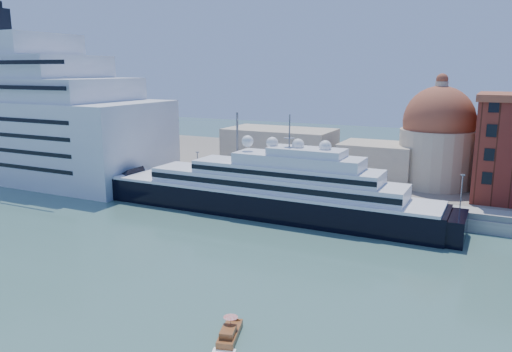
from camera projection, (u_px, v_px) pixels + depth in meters
The scene contains 9 objects.
ground at pixel (249, 255), 83.11m from camera, with size 400.00×400.00×0.00m, color #38615A.
quay at pixel (318, 201), 112.63m from camera, with size 180.00×10.00×2.50m, color gray.
land at pixel (364, 170), 148.60m from camera, with size 260.00×72.00×2.00m, color slate.
quay_fence at pixel (311, 197), 108.30m from camera, with size 180.00×0.10×1.20m, color slate.
superyacht at pixel (254, 193), 106.94m from camera, with size 83.95×11.64×25.09m.
service_barge at pixel (121, 193), 121.11m from camera, with size 13.86×6.57×3.00m.
water_taxi at pixel (230, 332), 57.34m from camera, with size 3.55×6.16×2.78m.
church at pixel (373, 146), 128.61m from camera, with size 66.00×18.00×25.50m.
lamp_posts at pixel (264, 160), 114.82m from camera, with size 120.80×2.40×18.00m.
Camera 1 is at (35.97, -69.80, 30.28)m, focal length 35.00 mm.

